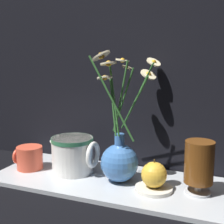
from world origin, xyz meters
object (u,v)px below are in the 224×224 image
yellow_mug (29,158)px  ceramic_pitcher (73,153)px  tea_glass (199,164)px  vase_with_flowers (120,156)px  orange_fruit (154,175)px

yellow_mug → ceramic_pitcher: 0.15m
tea_glass → ceramic_pitcher: bearing=178.0°
vase_with_flowers → yellow_mug: 0.30m
tea_glass → orange_fruit: 0.12m
orange_fruit → tea_glass: bearing=13.3°
vase_with_flowers → orange_fruit: (0.11, -0.03, -0.03)m
yellow_mug → tea_glass: bearing=1.3°
yellow_mug → orange_fruit: (0.41, -0.01, 0.01)m
tea_glass → orange_fruit: (-0.11, -0.03, -0.04)m
ceramic_pitcher → orange_fruit: size_ratio=2.00×
orange_fruit → yellow_mug: bearing=178.0°
yellow_mug → orange_fruit: bearing=-2.0°
vase_with_flowers → ceramic_pitcher: vase_with_flowers is taller
ceramic_pitcher → tea_glass: (0.37, -0.01, 0.02)m
vase_with_flowers → ceramic_pitcher: bearing=176.0°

